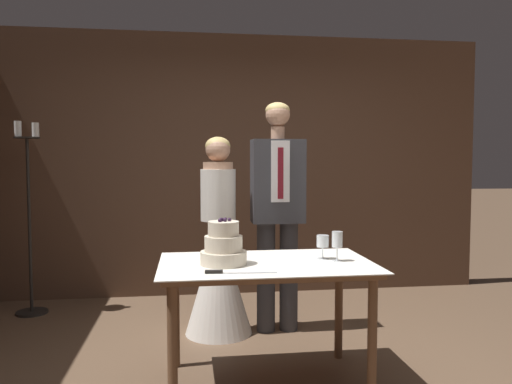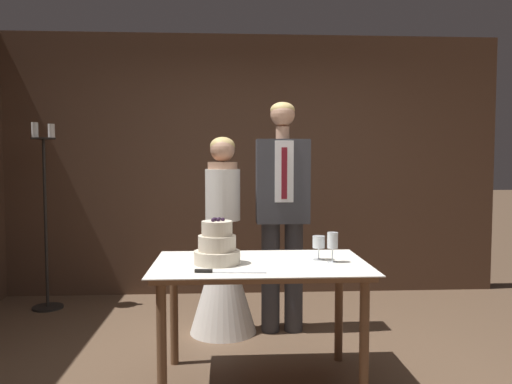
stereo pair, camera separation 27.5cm
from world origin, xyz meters
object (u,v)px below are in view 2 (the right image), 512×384
at_px(groom, 282,205).
at_px(cake_table, 260,277).
at_px(tiered_cake, 217,246).
at_px(candle_stand, 45,222).
at_px(bride, 223,262).
at_px(wine_glass_near, 333,241).
at_px(wine_glass_middle, 319,243).
at_px(cake_knife, 216,271).

bearing_deg(groom, cake_table, -104.30).
bearing_deg(tiered_cake, cake_table, 5.74).
bearing_deg(tiered_cake, candle_stand, 133.66).
bearing_deg(bride, groom, -0.07).
bearing_deg(wine_glass_near, cake_table, 177.02).
relative_size(tiered_cake, candle_stand, 0.16).
relative_size(wine_glass_near, wine_glass_middle, 1.22).
relative_size(cake_knife, bride, 0.26).
bearing_deg(groom, candle_stand, 160.83).
bearing_deg(cake_knife, cake_table, 50.57).
xyz_separation_m(wine_glass_near, groom, (-0.21, 0.97, 0.14)).
bearing_deg(tiered_cake, bride, 88.46).
height_order(cake_knife, bride, bride).
xyz_separation_m(cake_table, candle_stand, (-1.91, 1.69, 0.14)).
relative_size(cake_table, cake_knife, 3.25).
xyz_separation_m(cake_table, groom, (0.24, 0.94, 0.36)).
xyz_separation_m(tiered_cake, cake_knife, (0.00, -0.25, -0.10)).
relative_size(groom, candle_stand, 1.07).
bearing_deg(wine_glass_middle, cake_knife, -152.94).
bearing_deg(tiered_cake, wine_glass_near, 0.28).
bearing_deg(candle_stand, cake_knife, -50.13).
bearing_deg(wine_glass_near, tiered_cake, -179.72).
distance_m(tiered_cake, wine_glass_near, 0.71).
bearing_deg(cake_table, cake_knife, -134.35).
bearing_deg(wine_glass_near, candle_stand, 143.93).
distance_m(wine_glass_near, wine_glass_middle, 0.11).
bearing_deg(wine_glass_middle, wine_glass_near, -47.64).
height_order(tiered_cake, groom, groom).
distance_m(wine_glass_middle, candle_stand, 2.81).
bearing_deg(wine_glass_near, groom, 102.03).
bearing_deg(bride, cake_table, -75.71).
bearing_deg(candle_stand, cake_table, -41.57).
distance_m(cake_table, candle_stand, 2.55).
height_order(wine_glass_middle, candle_stand, candle_stand).
relative_size(cake_table, tiered_cake, 4.63).
bearing_deg(groom, tiered_cake, -117.59).
height_order(wine_glass_near, groom, groom).
height_order(cake_table, tiered_cake, tiered_cake).
distance_m(cake_table, groom, 1.04).
distance_m(cake_table, wine_glass_middle, 0.43).
bearing_deg(tiered_cake, cake_knife, -89.88).
xyz_separation_m(tiered_cake, wine_glass_middle, (0.64, 0.08, -0.00)).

